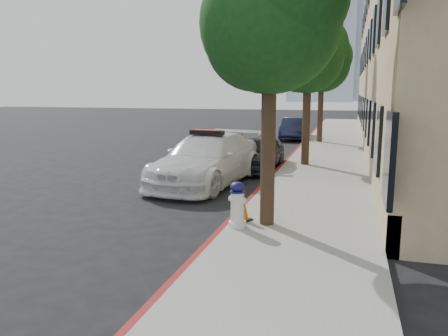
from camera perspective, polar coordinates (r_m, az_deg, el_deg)
name	(u,v)px	position (r m, az deg, el deg)	size (l,w,h in m)	color
ground	(176,199)	(12.07, -6.33, -4.07)	(120.00, 120.00, 0.00)	black
sidewalk	(328,153)	(21.02, 13.48, 1.94)	(3.20, 50.00, 0.15)	gray
curb_strip	(295,152)	(21.15, 9.31, 2.12)	(0.12, 50.00, 0.15)	maroon
building	(447,51)	(26.32, 27.10, 13.46)	(8.00, 36.00, 10.00)	tan
tower_right	(370,28)	(147.12, 18.49, 16.94)	(14.00, 14.00, 44.00)	#9EA8B7
tree_near	(272,21)	(9.04, 6.24, 18.55)	(2.92, 2.82, 5.62)	black
tree_mid	(309,57)	(16.92, 11.04, 14.02)	(2.77, 2.64, 5.43)	black
tree_far	(323,64)	(24.89, 12.76, 13.12)	(3.10, 3.00, 5.81)	black
police_car	(207,159)	(13.85, -2.21, 1.15)	(2.83, 5.66, 1.73)	white
parked_car_mid	(257,153)	(16.35, 4.29, 1.98)	(1.53, 3.81, 1.30)	#202328
parked_car_far	(294,129)	(27.21, 9.08, 5.09)	(1.39, 3.98, 1.31)	#141832
fire_hydrant	(237,205)	(9.00, 1.76, -4.84)	(0.40, 0.37, 0.95)	silver
traffic_cone	(243,206)	(9.48, 2.46, -4.98)	(0.43, 0.43, 0.65)	black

